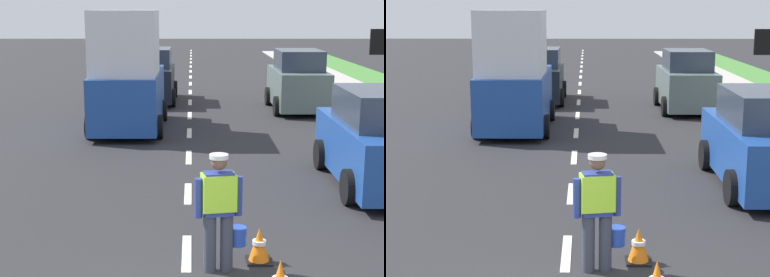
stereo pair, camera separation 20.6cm
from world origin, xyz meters
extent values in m
plane|color=#28282B|center=(0.00, 21.00, 0.00)|extent=(96.00, 96.00, 0.00)
cube|color=silver|center=(0.00, 2.70, 0.01)|extent=(0.14, 1.40, 0.01)
cube|color=silver|center=(0.00, 5.70, 0.01)|extent=(0.14, 1.40, 0.01)
cube|color=silver|center=(0.00, 8.70, 0.01)|extent=(0.14, 1.40, 0.01)
cube|color=silver|center=(0.00, 11.70, 0.01)|extent=(0.14, 1.40, 0.01)
cube|color=silver|center=(0.00, 14.70, 0.01)|extent=(0.14, 1.40, 0.01)
cube|color=silver|center=(0.00, 17.70, 0.01)|extent=(0.14, 1.40, 0.01)
cube|color=silver|center=(0.00, 20.70, 0.01)|extent=(0.14, 1.40, 0.01)
cube|color=silver|center=(0.00, 23.70, 0.01)|extent=(0.14, 1.40, 0.01)
cube|color=silver|center=(0.00, 26.70, 0.01)|extent=(0.14, 1.40, 0.01)
cube|color=silver|center=(0.00, 29.70, 0.01)|extent=(0.14, 1.40, 0.01)
cube|color=silver|center=(0.00, 32.70, 0.01)|extent=(0.14, 1.40, 0.01)
cube|color=silver|center=(0.00, 35.70, 0.01)|extent=(0.14, 1.40, 0.01)
cube|color=silver|center=(0.00, 38.70, 0.01)|extent=(0.14, 1.40, 0.01)
cube|color=silver|center=(0.00, 41.70, 0.01)|extent=(0.14, 1.40, 0.01)
cube|color=silver|center=(0.00, 44.70, 0.01)|extent=(0.14, 1.40, 0.01)
cube|color=silver|center=(0.00, 47.70, 0.01)|extent=(0.14, 1.40, 0.01)
cylinder|color=#383D4C|center=(0.32, 2.07, 0.41)|extent=(0.18, 0.18, 0.82)
cylinder|color=#383D4C|center=(0.56, 2.12, 0.41)|extent=(0.18, 0.18, 0.82)
cube|color=navy|center=(0.44, 2.10, 1.12)|extent=(0.44, 0.31, 0.60)
cube|color=#A5EA33|center=(0.44, 2.10, 1.14)|extent=(0.50, 0.36, 0.51)
cylinder|color=navy|center=(0.17, 2.05, 1.07)|extent=(0.11, 0.11, 0.55)
cylinder|color=navy|center=(0.72, 2.15, 1.07)|extent=(0.11, 0.11, 0.55)
sphere|color=brown|center=(0.44, 2.10, 1.56)|extent=(0.22, 0.22, 0.22)
cylinder|color=silver|center=(0.44, 2.10, 1.64)|extent=(0.26, 0.26, 0.06)
cylinder|color=#2347B7|center=(0.72, 2.25, 0.45)|extent=(0.26, 0.26, 0.26)
cube|color=black|center=(1.05, 2.39, 0.01)|extent=(0.36, 0.36, 0.03)
cone|color=orange|center=(1.05, 2.39, 0.27)|extent=(0.30, 0.30, 0.49)
cylinder|color=white|center=(1.05, 2.39, 0.30)|extent=(0.20, 0.20, 0.06)
cube|color=#1E4799|center=(-1.82, 12.38, 0.96)|extent=(1.90, 4.60, 1.56)
cube|color=#2D3847|center=(-1.82, 13.18, 2.09)|extent=(1.67, 1.61, 0.70)
cube|color=silver|center=(-1.82, 11.57, 2.64)|extent=(1.80, 2.53, 1.80)
cylinder|color=black|center=(-0.85, 10.95, 0.34)|extent=(0.22, 0.68, 0.68)
cylinder|color=black|center=(-2.79, 10.95, 0.34)|extent=(0.22, 0.68, 0.68)
cylinder|color=black|center=(-0.85, 13.80, 0.34)|extent=(0.22, 0.68, 0.68)
cylinder|color=black|center=(-2.79, 13.80, 0.34)|extent=(0.22, 0.68, 0.68)
cube|color=#1E4799|center=(3.94, 6.33, 0.74)|extent=(1.82, 4.19, 1.12)
cube|color=#2D3847|center=(3.94, 6.22, 1.65)|extent=(1.60, 2.30, 0.70)
cylinder|color=black|center=(3.01, 7.62, 0.34)|extent=(0.22, 0.68, 0.68)
cylinder|color=black|center=(3.01, 5.03, 0.34)|extent=(0.22, 0.68, 0.68)
cube|color=black|center=(-1.46, 17.90, 0.78)|extent=(1.60, 4.03, 1.20)
cube|color=#2D3847|center=(-1.46, 18.00, 1.73)|extent=(1.41, 2.22, 0.70)
cylinder|color=black|center=(-0.64, 16.65, 0.34)|extent=(0.22, 0.68, 0.68)
cylinder|color=black|center=(-2.28, 16.65, 0.34)|extent=(0.22, 0.68, 0.68)
cylinder|color=black|center=(-0.64, 19.15, 0.34)|extent=(0.22, 0.68, 0.68)
cylinder|color=black|center=(-2.28, 19.15, 0.34)|extent=(0.22, 0.68, 0.68)
cube|color=slate|center=(3.85, 15.87, 0.82)|extent=(1.71, 3.91, 1.28)
cube|color=#2D3847|center=(3.85, 15.77, 1.81)|extent=(1.51, 2.15, 0.70)
cylinder|color=black|center=(2.98, 17.08, 0.34)|extent=(0.22, 0.68, 0.68)
cylinder|color=black|center=(4.73, 17.08, 0.34)|extent=(0.22, 0.68, 0.68)
cylinder|color=black|center=(2.98, 14.65, 0.34)|extent=(0.22, 0.68, 0.68)
cylinder|color=black|center=(4.73, 14.65, 0.34)|extent=(0.22, 0.68, 0.68)
camera|label=1|loc=(0.08, -5.89, 3.59)|focal=57.22mm
camera|label=2|loc=(0.29, -5.89, 3.59)|focal=57.22mm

